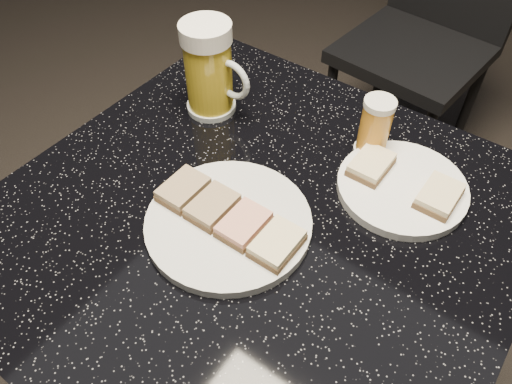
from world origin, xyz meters
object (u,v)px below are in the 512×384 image
table (256,303)px  plate_large (229,223)px  chair (428,29)px  beer_tumbler (375,127)px  beer_mug (210,69)px  plate_small (402,187)px

table → plate_large: bearing=-118.3°
chair → beer_tumbler: bearing=-77.0°
table → beer_mug: (-0.20, 0.15, 0.32)m
plate_large → plate_small: same height
beer_tumbler → chair: 0.93m
plate_small → beer_mug: 0.35m
plate_large → plate_small: bearing=50.9°
beer_tumbler → chair: size_ratio=0.11×
beer_mug → beer_tumbler: 0.28m
beer_mug → beer_tumbler: beer_mug is taller
plate_large → beer_tumbler: 0.27m
table → plate_small: bearing=48.8°
plate_small → chair: bearing=106.9°
table → beer_mug: size_ratio=4.75×
plate_small → beer_tumbler: (-0.08, 0.05, 0.04)m
plate_large → plate_small: (0.16, 0.20, 0.00)m
table → beer_tumbler: beer_tumbler is taller
plate_large → beer_tumbler: size_ratio=2.34×
plate_large → chair: chair is taller
plate_small → beer_mug: size_ratio=1.20×
plate_small → beer_mug: beer_mug is taller
plate_small → table: size_ratio=0.25×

